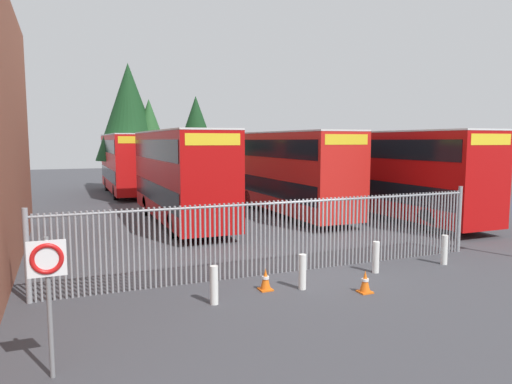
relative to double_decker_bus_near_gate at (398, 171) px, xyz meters
The scene contains 16 objects.
ground_plane 9.21m from the double_decker_bus_near_gate, behind, with size 100.00×100.00×0.00m, color #3D3D42.
palisade_fence 11.56m from the double_decker_bus_near_gate, 145.81° to the right, with size 13.97×0.14×2.35m.
double_decker_bus_near_gate is the anchor object (origin of this frame).
double_decker_bus_behind_fence_left 10.84m from the double_decker_bus_near_gate, 163.07° to the left, with size 2.54×10.81×4.42m.
double_decker_bus_behind_fence_right 5.57m from the double_decker_bus_near_gate, 141.88° to the left, with size 2.54×10.81×4.42m.
double_decker_bus_far_back 20.18m from the double_decker_bus_near_gate, 123.76° to the left, with size 2.54×10.81×4.42m.
bollard_near_left 14.93m from the double_decker_bus_near_gate, 146.03° to the right, with size 0.20×0.20×0.95m, color silver.
bollard_center_front 12.82m from the double_decker_bus_near_gate, 140.36° to the right, with size 0.20×0.20×0.95m, color silver.
bollard_near_right 10.45m from the double_decker_bus_near_gate, 132.76° to the right, with size 0.20×0.20×0.95m, color silver.
bollard_far_right 8.97m from the double_decker_bus_near_gate, 119.81° to the right, with size 0.20×0.20×0.95m, color silver.
traffic_cone_by_gate 12.45m from the double_decker_bus_near_gate, 133.07° to the right, with size 0.34×0.34×0.59m.
traffic_cone_mid_forecourt 13.40m from the double_decker_bus_near_gate, 143.98° to the right, with size 0.34×0.34×0.59m.
speed_limit_sign_post 19.10m from the double_decker_bus_near_gate, 146.11° to the right, with size 0.60×0.14×2.40m.
tree_tall_back 22.44m from the double_decker_bus_near_gate, 118.26° to the left, with size 5.32×5.32×9.99m.
tree_short_side 21.08m from the double_decker_bus_near_gate, 115.45° to the left, with size 3.75×3.75×7.22m.
tree_mid_row 20.87m from the double_decker_bus_near_gate, 103.60° to the left, with size 3.72×3.72×7.71m.
Camera 1 is at (-6.80, -12.31, 3.95)m, focal length 32.72 mm.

